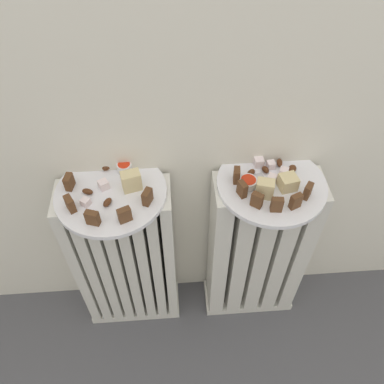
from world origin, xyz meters
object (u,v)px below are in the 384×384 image
object	(u,v)px
radiator_left	(127,260)
jam_bowl_right	(248,182)
radiator_right	(256,252)
plate_left	(111,193)
jam_bowl_left	(124,167)
fork	(265,186)
plate_right	(271,184)

from	to	relation	value
radiator_left	jam_bowl_right	xyz separation A→B (m)	(0.34, -0.01, 0.33)
radiator_right	plate_left	world-z (taller)	plate_left
jam_bowl_left	fork	bearing A→B (deg)	-12.49
plate_right	jam_bowl_left	distance (m)	0.37
plate_left	radiator_left	bearing A→B (deg)	116.57
radiator_right	jam_bowl_right	size ratio (longest dim) A/B	13.41
radiator_right	fork	distance (m)	0.32
plate_left	fork	xyz separation A→B (m)	(0.38, -0.01, 0.01)
radiator_left	plate_right	xyz separation A→B (m)	(0.40, -0.00, 0.31)
radiator_right	jam_bowl_right	distance (m)	0.33
plate_right	jam_bowl_right	size ratio (longest dim) A/B	6.11
radiator_right	fork	bearing A→B (deg)	-150.72
radiator_left	jam_bowl_left	distance (m)	0.34
radiator_right	plate_left	size ratio (longest dim) A/B	2.19
jam_bowl_left	radiator_right	bearing A→B (deg)	-10.21
plate_left	jam_bowl_right	xyz separation A→B (m)	(0.34, -0.01, 0.02)
plate_right	jam_bowl_right	world-z (taller)	jam_bowl_right
plate_right	radiator_right	bearing A→B (deg)	0.00
radiator_right	plate_right	world-z (taller)	plate_right
radiator_left	jam_bowl_right	distance (m)	0.47
jam_bowl_right	fork	distance (m)	0.04
plate_left	jam_bowl_left	size ratio (longest dim) A/B	7.31
radiator_left	radiator_right	xyz separation A→B (m)	(0.40, -0.00, 0.00)
plate_left	fork	distance (m)	0.38
radiator_left	plate_right	bearing A→B (deg)	-0.00
fork	radiator_left	bearing A→B (deg)	178.36
plate_right	jam_bowl_right	distance (m)	0.06
jam_bowl_right	radiator_right	bearing A→B (deg)	4.79
plate_left	jam_bowl_right	distance (m)	0.34
radiator_left	plate_left	xyz separation A→B (m)	(0.00, -0.00, 0.31)
fork	plate_right	bearing A→B (deg)	29.28
radiator_left	plate_right	distance (m)	0.51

